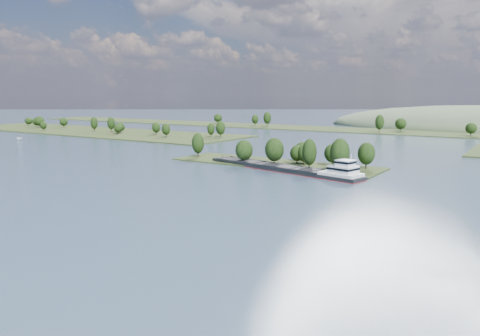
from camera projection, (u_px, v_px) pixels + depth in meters
The scene contains 6 objects.
ground at pixel (193, 185), 169.76m from camera, with size 1800.00×1800.00×0.00m, color #354A5C.
tree_island at pixel (286, 156), 213.37m from camera, with size 100.00×31.14×15.58m.
left_bank at pixel (90, 131), 409.32m from camera, with size 300.00×80.00×14.21m.
back_shoreline at pixel (408, 132), 396.43m from camera, with size 900.00×60.00×16.23m.
cargo_barge at pixel (290, 169), 197.72m from camera, with size 79.26×26.36×10.70m.
motorboat at pixel (20, 139), 333.26m from camera, with size 2.15×5.72×2.21m, color white.
Camera 1 is at (105.58, -10.14, 32.57)m, focal length 35.00 mm.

